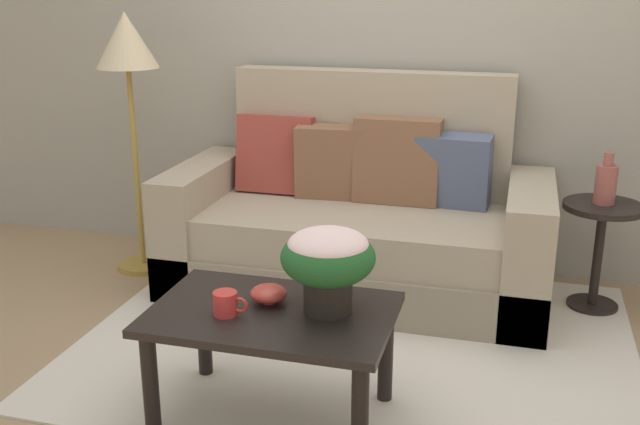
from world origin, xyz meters
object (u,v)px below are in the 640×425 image
coffee_table (272,329)px  coffee_mug (226,303)px  potted_plant (328,259)px  side_table (600,237)px  table_vase (606,183)px  floor_lamp (128,60)px  couch (359,225)px  snack_bowl (269,294)px

coffee_table → coffee_mug: 0.21m
coffee_table → potted_plant: potted_plant is taller
side_table → table_vase: table_vase is taller
floor_lamp → table_vase: (2.54, 0.12, -0.55)m
couch → table_vase: (1.24, 0.05, 0.31)m
floor_lamp → potted_plant: bearing=-40.3°
side_table → snack_bowl: size_ratio=4.02×
couch → potted_plant: size_ratio=5.77×
coffee_mug → table_vase: (1.42, 1.50, 0.17)m
couch → table_vase: 1.28m
couch → snack_bowl: 1.32m
coffee_table → side_table: 1.90m
couch → side_table: 1.25m
side_table → floor_lamp: floor_lamp is taller
couch → coffee_table: (-0.03, -1.37, 0.03)m
floor_lamp → table_vase: 2.60m
couch → side_table: couch is taller
floor_lamp → table_vase: size_ratio=5.65×
couch → coffee_mug: 1.47m
snack_bowl → table_vase: (1.31, 1.36, 0.17)m
coffee_table → table_vase: table_vase is taller
side_table → coffee_mug: bearing=-133.7°
coffee_table → snack_bowl: (-0.03, 0.06, 0.12)m
coffee_mug → snack_bowl: bearing=50.2°
coffee_table → coffee_mug: (-0.15, -0.08, 0.12)m
couch → coffee_mug: bearing=-97.1°
coffee_mug → snack_bowl: 0.18m
couch → coffee_table: size_ratio=2.22×
coffee_mug → coffee_table: bearing=28.4°
table_vase → couch: bearing=-177.6°
coffee_table → side_table: size_ratio=1.60×
coffee_mug → snack_bowl: coffee_mug is taller
side_table → floor_lamp: size_ratio=0.38×
potted_plant → snack_bowl: (-0.24, 0.01, -0.17)m
side_table → potted_plant: size_ratio=1.62×
snack_bowl → floor_lamp: bearing=134.9°
couch → potted_plant: couch is taller
coffee_table → coffee_mug: coffee_mug is taller
snack_bowl → table_vase: 1.90m
side_table → potted_plant: bearing=-128.3°
couch → side_table: bearing=1.9°
couch → coffee_table: couch is taller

